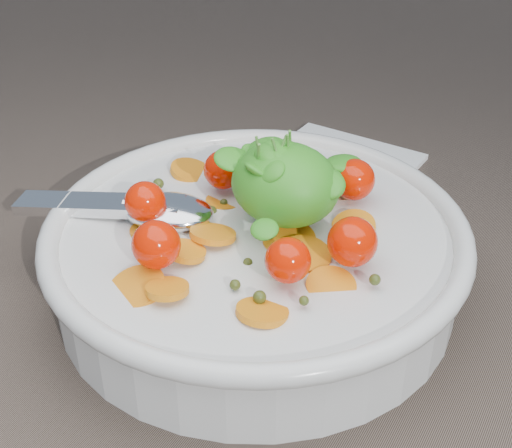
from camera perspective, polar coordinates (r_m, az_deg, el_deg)
The scene contains 3 objects.
ground at distance 0.57m, azimuth 1.03°, elevation -4.26°, with size 6.00×6.00×0.00m, color brown.
bowl at distance 0.53m, azimuth 0.02°, elevation -2.17°, with size 0.34×0.31×0.13m.
napkin at distance 0.73m, azimuth 6.68°, elevation 4.86°, with size 0.14×0.12×0.01m, color white.
Camera 1 is at (0.21, -0.40, 0.34)m, focal length 50.00 mm.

